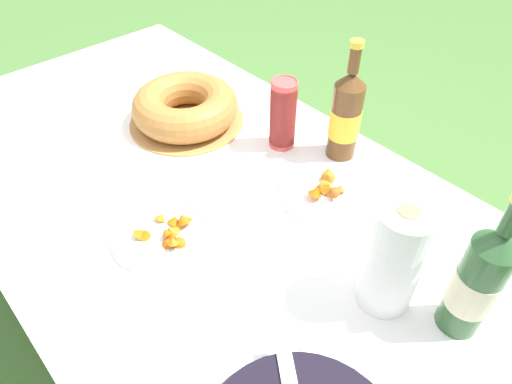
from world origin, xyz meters
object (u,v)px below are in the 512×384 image
cider_bottle_green (477,282)px  bundt_cake (185,107)px  snack_plate_near (161,233)px  snack_plate_right (325,192)px  cider_bottle_amber (346,116)px  cup_stack (283,114)px  paper_towel_roll (394,258)px

cider_bottle_green → bundt_cake: bearing=179.0°
cider_bottle_green → snack_plate_near: 0.65m
bundt_cake → snack_plate_right: size_ratio=1.48×
cider_bottle_amber → snack_plate_right: size_ratio=1.42×
cider_bottle_green → snack_plate_right: bearing=168.6°
snack_plate_right → bundt_cake: bearing=-172.4°
cup_stack → snack_plate_near: 0.46m
cup_stack → snack_plate_near: (0.06, -0.45, -0.09)m
cider_bottle_amber → paper_towel_roll: size_ratio=1.32×
cider_bottle_green → snack_plate_right: (-0.41, 0.08, -0.12)m
cup_stack → paper_towel_roll: (0.50, -0.21, 0.02)m
cider_bottle_amber → snack_plate_near: bearing=-98.0°
bundt_cake → cider_bottle_green: 0.91m
cider_bottle_amber → snack_plate_right: bearing=-61.8°
bundt_cake → cup_stack: cup_stack is taller
cup_stack → cider_bottle_green: 0.65m
cider_bottle_amber → snack_plate_near: (-0.08, -0.54, -0.11)m
bundt_cake → cider_bottle_amber: (0.41, 0.23, 0.07)m
cider_bottle_green → paper_towel_roll: (-0.13, -0.06, -0.01)m
bundt_cake → cider_bottle_green: (0.91, -0.02, 0.08)m
cider_bottle_amber → paper_towel_roll: bearing=-39.6°
bundt_cake → cider_bottle_green: cider_bottle_green is taller
bundt_cake → cider_bottle_green: size_ratio=1.01×
cider_bottle_amber → cup_stack: bearing=-146.9°
cup_stack → snack_plate_right: 0.25m
bundt_cake → cup_stack: bearing=26.3°
snack_plate_right → cider_bottle_green: bearing=-11.4°
snack_plate_near → bundt_cake: bearing=136.8°
cider_bottle_green → cider_bottle_amber: cider_bottle_green is taller
bundt_cake → snack_plate_near: (0.34, -0.31, -0.04)m
snack_plate_near → cider_bottle_green: bearing=27.7°
cup_stack → snack_plate_near: bearing=-82.0°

